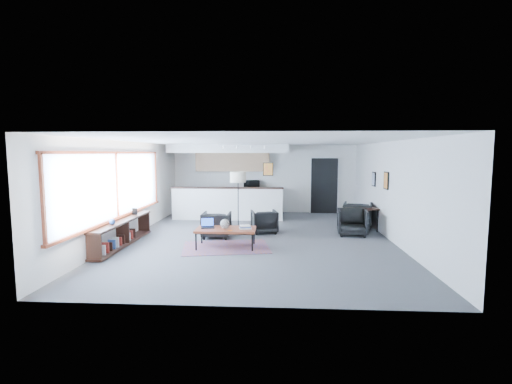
# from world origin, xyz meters

# --- Properties ---
(room) EXTENTS (7.02, 9.02, 2.62)m
(room) POSITION_xyz_m (0.00, 0.00, 1.30)
(room) COLOR #474749
(room) RESTS_ON ground
(window) EXTENTS (0.10, 5.95, 1.66)m
(window) POSITION_xyz_m (-3.46, -0.90, 1.46)
(window) COLOR #8CBFFF
(window) RESTS_ON room
(console) EXTENTS (0.35, 3.00, 0.80)m
(console) POSITION_xyz_m (-3.30, -1.05, 0.33)
(console) COLOR black
(console) RESTS_ON floor
(kitchenette) EXTENTS (4.20, 1.96, 2.60)m
(kitchenette) POSITION_xyz_m (-1.20, 3.71, 1.38)
(kitchenette) COLOR white
(kitchenette) RESTS_ON floor
(doorway) EXTENTS (1.10, 0.12, 2.15)m
(doorway) POSITION_xyz_m (2.30, 4.42, 1.07)
(doorway) COLOR black
(doorway) RESTS_ON room
(track_light) EXTENTS (1.60, 0.07, 0.15)m
(track_light) POSITION_xyz_m (-0.59, 2.20, 2.53)
(track_light) COLOR silver
(track_light) RESTS_ON room
(wall_art_lower) EXTENTS (0.03, 0.38, 0.48)m
(wall_art_lower) POSITION_xyz_m (3.47, 0.40, 1.55)
(wall_art_lower) COLOR black
(wall_art_lower) RESTS_ON room
(wall_art_upper) EXTENTS (0.03, 0.34, 0.44)m
(wall_art_upper) POSITION_xyz_m (3.47, 1.70, 1.50)
(wall_art_upper) COLOR black
(wall_art_upper) RESTS_ON room
(kilim_rug) EXTENTS (2.28, 1.75, 0.01)m
(kilim_rug) POSITION_xyz_m (-0.72, -1.03, 0.01)
(kilim_rug) COLOR brown
(kilim_rug) RESTS_ON floor
(coffee_table) EXTENTS (1.44, 0.78, 0.47)m
(coffee_table) POSITION_xyz_m (-0.72, -1.03, 0.43)
(coffee_table) COLOR maroon
(coffee_table) RESTS_ON floor
(laptop) EXTENTS (0.38, 0.33, 0.23)m
(laptop) POSITION_xyz_m (-1.19, -0.93, 0.54)
(laptop) COLOR black
(laptop) RESTS_ON coffee_table
(ceramic_pot) EXTENTS (0.23, 0.23, 0.23)m
(ceramic_pot) POSITION_xyz_m (-0.74, -1.04, 0.58)
(ceramic_pot) COLOR gray
(ceramic_pot) RESTS_ON coffee_table
(book_stack) EXTENTS (0.33, 0.28, 0.09)m
(book_stack) POSITION_xyz_m (-0.25, -1.03, 0.51)
(book_stack) COLOR silver
(book_stack) RESTS_ON coffee_table
(coaster) EXTENTS (0.11, 0.11, 0.01)m
(coaster) POSITION_xyz_m (-0.58, -1.26, 0.47)
(coaster) COLOR #E5590C
(coaster) RESTS_ON coffee_table
(armchair_left) EXTENTS (0.76, 0.71, 0.77)m
(armchair_left) POSITION_xyz_m (-1.13, 0.04, 0.38)
(armchair_left) COLOR black
(armchair_left) RESTS_ON floor
(armchair_right) EXTENTS (0.82, 0.79, 0.72)m
(armchair_right) POSITION_xyz_m (0.15, 0.72, 0.36)
(armchair_right) COLOR black
(armchair_right) RESTS_ON floor
(floor_lamp) EXTENTS (0.62, 0.62, 1.72)m
(floor_lamp) POSITION_xyz_m (-0.70, 1.55, 1.49)
(floor_lamp) COLOR black
(floor_lamp) RESTS_ON floor
(dining_table) EXTENTS (0.98, 0.98, 0.68)m
(dining_table) POSITION_xyz_m (3.00, 1.25, 0.62)
(dining_table) COLOR black
(dining_table) RESTS_ON floor
(dining_chair_near) EXTENTS (0.74, 0.70, 0.69)m
(dining_chair_near) POSITION_xyz_m (2.62, 0.53, 0.35)
(dining_chair_near) COLOR black
(dining_chair_near) RESTS_ON floor
(dining_chair_far) EXTENTS (0.85, 0.82, 0.73)m
(dining_chair_far) POSITION_xyz_m (3.00, 1.65, 0.37)
(dining_chair_far) COLOR black
(dining_chair_far) RESTS_ON floor
(microwave) EXTENTS (0.63, 0.40, 0.40)m
(microwave) POSITION_xyz_m (-0.47, 4.15, 1.13)
(microwave) COLOR black
(microwave) RESTS_ON kitchenette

